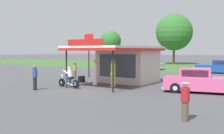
{
  "coord_description": "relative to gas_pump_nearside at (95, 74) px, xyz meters",
  "views": [
    {
      "loc": [
        11.64,
        -14.1,
        2.75
      ],
      "look_at": [
        -0.55,
        3.68,
        1.4
      ],
      "focal_mm": 41.95,
      "sensor_mm": 36.0,
      "label": 1
    }
  ],
  "objects": [
    {
      "name": "parked_car_back_row_centre",
      "position": [
        5.29,
        17.47,
        -0.21
      ],
      "size": [
        5.4,
        2.33,
        1.63
      ],
      "color": "#19479E",
      "rests_on": "ground"
    },
    {
      "name": "bystander_leaning_by_kiosk",
      "position": [
        -1.51,
        7.39,
        0.0
      ],
      "size": [
        0.34,
        0.34,
        1.77
      ],
      "color": "black",
      "rests_on": "ground"
    },
    {
      "name": "tree_oak_right",
      "position": [
        -21.89,
        33.74,
        4.01
      ],
      "size": [
        4.79,
        4.79,
        7.37
      ],
      "color": "brown",
      "rests_on": "ground"
    },
    {
      "name": "roadside_pole_sign",
      "position": [
        -4.66,
        4.9,
        2.12
      ],
      "size": [
        1.1,
        0.12,
        4.45
      ],
      "color": "black",
      "rests_on": "ground"
    },
    {
      "name": "tree_oak_left",
      "position": [
        -7.18,
        35.07,
        5.53
      ],
      "size": [
        7.39,
        7.39,
        10.17
      ],
      "color": "brown",
      "rests_on": "ground"
    },
    {
      "name": "grass_verge_strip",
      "position": [
        0.91,
        28.12,
        -0.94
      ],
      "size": [
        120.0,
        24.0,
        0.01
      ],
      "primitive_type": "cube",
      "color": "#3D6B2D",
      "rests_on": "ground"
    },
    {
      "name": "bystander_chatting_near_pumps",
      "position": [
        9.22,
        -6.09,
        -0.13
      ],
      "size": [
        0.34,
        0.34,
        1.53
      ],
      "color": "brown",
      "rests_on": "ground"
    },
    {
      "name": "motorcycle_with_rider",
      "position": [
        -1.04,
        -1.84,
        -0.29
      ],
      "size": [
        2.23,
        0.7,
        1.58
      ],
      "color": "black",
      "rests_on": "ground"
    },
    {
      "name": "bystander_strolling_foreground",
      "position": [
        -4.83,
        2.97,
        -0.11
      ],
      "size": [
        0.34,
        0.34,
        1.56
      ],
      "color": "brown",
      "rests_on": "ground"
    },
    {
      "name": "featured_classic_sedan",
      "position": [
        7.75,
        1.41,
        -0.23
      ],
      "size": [
        5.32,
        2.92,
        1.59
      ],
      "color": "#E55993",
      "rests_on": "ground"
    },
    {
      "name": "parked_car_back_row_left",
      "position": [
        -11.49,
        18.81,
        -0.29
      ],
      "size": [
        4.9,
        1.9,
        1.42
      ],
      "color": "#E55993",
      "rests_on": "ground"
    },
    {
      "name": "ground_plane",
      "position": [
        0.91,
        -1.88,
        -0.94
      ],
      "size": [
        300.0,
        300.0,
        0.0
      ],
      "primitive_type": "plane",
      "color": "#4C4C51"
    },
    {
      "name": "service_station_kiosk",
      "position": [
        0.85,
        3.15,
        0.86
      ],
      "size": [
        5.09,
        7.94,
        3.54
      ],
      "color": "beige",
      "rests_on": "ground"
    },
    {
      "name": "gas_pump_offside",
      "position": [
        1.7,
        0.0,
        0.02
      ],
      "size": [
        0.44,
        0.44,
        2.1
      ],
      "color": "slate",
      "rests_on": "ground"
    },
    {
      "name": "spare_tire_stack",
      "position": [
        -2.44,
        1.18,
        -0.67
      ],
      "size": [
        0.6,
        0.6,
        0.54
      ],
      "color": "black",
      "rests_on": "ground"
    },
    {
      "name": "gas_pump_nearside",
      "position": [
        0.0,
        0.0,
        0.0
      ],
      "size": [
        0.44,
        0.44,
        2.05
      ],
      "color": "slate",
      "rests_on": "ground"
    },
    {
      "name": "parked_car_back_row_far_left",
      "position": [
        -4.82,
        18.87,
        -0.28
      ],
      "size": [
        5.18,
        2.03,
        1.46
      ],
      "color": "#B7B7BC",
      "rests_on": "ground"
    },
    {
      "name": "bystander_standing_back_lot",
      "position": [
        -2.13,
        -4.08,
        -0.0
      ],
      "size": [
        0.34,
        0.34,
        1.77
      ],
      "color": "black",
      "rests_on": "ground"
    }
  ]
}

